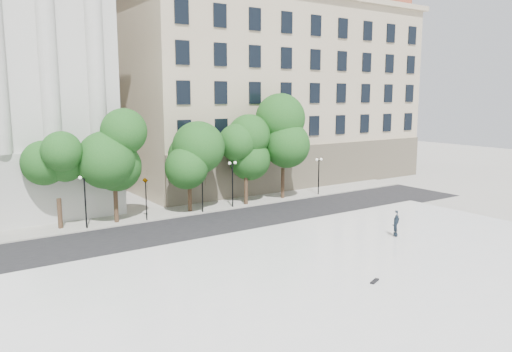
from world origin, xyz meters
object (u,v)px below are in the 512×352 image
at_px(traffic_light_east, 202,172).
at_px(person_lying, 395,233).
at_px(skateboard, 375,281).
at_px(traffic_light_west, 145,178).

distance_m(traffic_light_east, person_lying, 17.55).
bearing_deg(traffic_light_east, skateboard, -92.33).
relative_size(person_lying, skateboard, 2.25).
bearing_deg(skateboard, traffic_light_east, 66.20).
xyz_separation_m(traffic_light_west, skateboard, (4.44, -21.04, -3.24)).
distance_m(traffic_light_west, skateboard, 21.75).
bearing_deg(person_lying, traffic_light_west, 93.12).
relative_size(traffic_light_west, traffic_light_east, 0.99).
bearing_deg(traffic_light_east, person_lying, -65.91).
height_order(person_lying, skateboard, person_lying).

